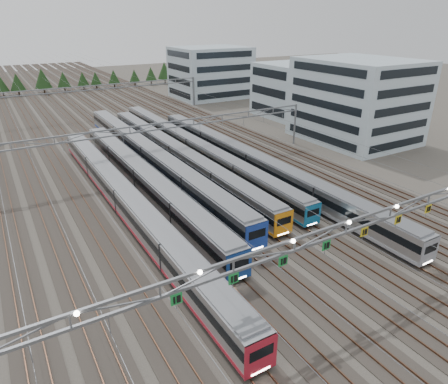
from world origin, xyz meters
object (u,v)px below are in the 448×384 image
gantry_near (347,230)px  gantry_mid (163,131)px  train_f (253,162)px  depot_bldg_south (357,101)px  train_c (150,156)px  depot_bldg_mid (290,90)px  depot_bldg_north (211,72)px  train_e (192,146)px  gantry_far (95,91)px  train_b (143,179)px  train_a (125,200)px  train_d (176,154)px

gantry_near → gantry_mid: (0.05, 40.12, -0.70)m
train_f → depot_bldg_south: (29.37, 6.02, 6.13)m
train_c → depot_bldg_mid: (45.53, 19.20, 4.38)m
train_f → depot_bldg_north: size_ratio=2.88×
train_e → gantry_far: size_ratio=1.15×
train_c → gantry_far: 44.01m
gantry_near → train_e: bearing=81.1°
train_f → gantry_far: 56.07m
gantry_mid → train_b: bearing=-129.8°
train_b → gantry_far: size_ratio=0.92×
train_b → train_a: bearing=-128.6°
train_c → train_d: (4.50, -0.92, -0.15)m
train_b → gantry_near: size_ratio=0.92×
train_c → gantry_near: (2.20, -41.37, 4.94)m
train_a → depot_bldg_south: bearing=10.9°
train_e → depot_bldg_north: bearing=58.0°
train_f → gantry_mid: 15.53m
gantry_near → gantry_mid: size_ratio=1.00×
train_e → gantry_mid: 8.72m
train_c → train_b: bearing=-115.7°
train_c → gantry_near: size_ratio=1.12×
train_d → train_e: size_ratio=0.92×
train_b → train_d: train_b is taller
gantry_mid → train_f: bearing=-40.9°
train_a → depot_bldg_south: (51.87, 10.00, 6.07)m
train_c → depot_bldg_north: bearing=52.4°
gantry_near → depot_bldg_mid: size_ratio=3.52×
gantry_far → train_a: bearing=-100.8°
gantry_mid → gantry_far: bearing=90.0°
train_c → train_d: bearing=-11.6°
train_b → train_c: (4.50, 9.36, 0.05)m
train_d → depot_bldg_north: bearing=56.0°
train_a → gantry_mid: gantry_mid is taller
train_e → gantry_far: gantry_far is taller
gantry_far → depot_bldg_south: 63.47m
train_c → train_f: (13.50, -11.01, -0.17)m
train_b → depot_bldg_mid: 57.77m
train_f → depot_bldg_mid: depot_bldg_mid is taller
gantry_mid → gantry_far: same height
train_f → gantry_near: gantry_near is taller
train_d → depot_bldg_mid: 45.92m
gantry_far → depot_bldg_north: bearing=13.5°
gantry_mid → depot_bldg_mid: 47.87m
train_e → gantry_mid: (-6.75, -3.21, 4.49)m
train_a → gantry_near: size_ratio=1.07×
depot_bldg_south → depot_bldg_north: size_ratio=1.00×
train_b → train_e: bearing=40.0°
train_d → gantry_near: 40.83m
train_d → depot_bldg_mid: depot_bldg_mid is taller
train_c → depot_bldg_north: depot_bldg_north is taller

